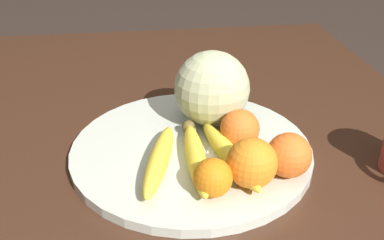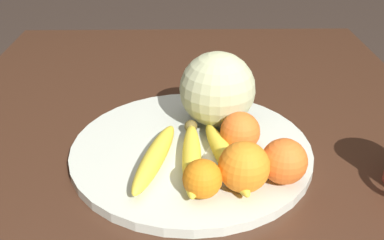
{
  "view_description": "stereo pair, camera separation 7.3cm",
  "coord_description": "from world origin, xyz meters",
  "px_view_note": "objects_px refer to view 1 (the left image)",
  "views": [
    {
      "loc": [
        -0.62,
        0.08,
        1.16
      ],
      "look_at": [
        0.01,
        -0.0,
        0.81
      ],
      "focal_mm": 42.0,
      "sensor_mm": 36.0,
      "label": 1
    },
    {
      "loc": [
        -0.63,
        0.01,
        1.16
      ],
      "look_at": [
        0.01,
        -0.0,
        0.81
      ],
      "focal_mm": 42.0,
      "sensor_mm": 36.0,
      "label": 2
    }
  ],
  "objects_px": {
    "banana_bunch": "(194,157)",
    "orange_front_right": "(252,163)",
    "melon": "(212,88)",
    "produce_tag": "(220,147)",
    "kitchen_table": "(192,201)",
    "orange_front_left": "(289,155)",
    "fruit_bowl": "(192,149)",
    "orange_back_left": "(213,178)",
    "orange_mid_center": "(240,129)"
  },
  "relations": [
    {
      "from": "banana_bunch",
      "to": "orange_front_right",
      "type": "xyz_separation_m",
      "value": [
        -0.06,
        -0.08,
        0.02
      ]
    },
    {
      "from": "melon",
      "to": "produce_tag",
      "type": "distance_m",
      "value": 0.11
    },
    {
      "from": "melon",
      "to": "banana_bunch",
      "type": "bearing_deg",
      "value": 159.42
    },
    {
      "from": "kitchen_table",
      "to": "orange_front_left",
      "type": "height_order",
      "value": "orange_front_left"
    },
    {
      "from": "fruit_bowl",
      "to": "orange_front_left",
      "type": "relative_size",
      "value": 5.89
    },
    {
      "from": "fruit_bowl",
      "to": "orange_back_left",
      "type": "relative_size",
      "value": 7.11
    },
    {
      "from": "fruit_bowl",
      "to": "orange_mid_center",
      "type": "height_order",
      "value": "orange_mid_center"
    },
    {
      "from": "banana_bunch",
      "to": "orange_back_left",
      "type": "xyz_separation_m",
      "value": [
        -0.07,
        -0.02,
        0.01
      ]
    },
    {
      "from": "kitchen_table",
      "to": "fruit_bowl",
      "type": "relative_size",
      "value": 3.41
    },
    {
      "from": "orange_front_left",
      "to": "orange_mid_center",
      "type": "xyz_separation_m",
      "value": [
        0.09,
        0.05,
        -0.0
      ]
    },
    {
      "from": "orange_front_right",
      "to": "orange_mid_center",
      "type": "bearing_deg",
      "value": -3.62
    },
    {
      "from": "kitchen_table",
      "to": "orange_back_left",
      "type": "bearing_deg",
      "value": -173.54
    },
    {
      "from": "fruit_bowl",
      "to": "banana_bunch",
      "type": "height_order",
      "value": "banana_bunch"
    },
    {
      "from": "produce_tag",
      "to": "kitchen_table",
      "type": "bearing_deg",
      "value": 107.72
    },
    {
      "from": "fruit_bowl",
      "to": "produce_tag",
      "type": "distance_m",
      "value": 0.05
    },
    {
      "from": "kitchen_table",
      "to": "melon",
      "type": "relative_size",
      "value": 10.22
    },
    {
      "from": "banana_bunch",
      "to": "orange_front_left",
      "type": "distance_m",
      "value": 0.14
    },
    {
      "from": "kitchen_table",
      "to": "melon",
      "type": "xyz_separation_m",
      "value": [
        0.09,
        -0.05,
        0.18
      ]
    },
    {
      "from": "kitchen_table",
      "to": "orange_mid_center",
      "type": "relative_size",
      "value": 20.99
    },
    {
      "from": "produce_tag",
      "to": "orange_back_left",
      "type": "bearing_deg",
      "value": -174.91
    },
    {
      "from": "orange_front_right",
      "to": "orange_back_left",
      "type": "relative_size",
      "value": 1.31
    },
    {
      "from": "orange_back_left",
      "to": "produce_tag",
      "type": "height_order",
      "value": "orange_back_left"
    },
    {
      "from": "kitchen_table",
      "to": "produce_tag",
      "type": "bearing_deg",
      "value": -93.18
    },
    {
      "from": "kitchen_table",
      "to": "melon",
      "type": "distance_m",
      "value": 0.2
    },
    {
      "from": "banana_bunch",
      "to": "orange_front_left",
      "type": "bearing_deg",
      "value": 73.87
    },
    {
      "from": "kitchen_table",
      "to": "orange_mid_center",
      "type": "bearing_deg",
      "value": -90.18
    },
    {
      "from": "fruit_bowl",
      "to": "orange_front_left",
      "type": "bearing_deg",
      "value": -126.41
    },
    {
      "from": "melon",
      "to": "produce_tag",
      "type": "height_order",
      "value": "melon"
    },
    {
      "from": "melon",
      "to": "orange_front_right",
      "type": "distance_m",
      "value": 0.2
    },
    {
      "from": "orange_mid_center",
      "to": "melon",
      "type": "bearing_deg",
      "value": 20.0
    },
    {
      "from": "orange_front_right",
      "to": "kitchen_table",
      "type": "bearing_deg",
      "value": 34.81
    },
    {
      "from": "melon",
      "to": "banana_bunch",
      "type": "relative_size",
      "value": 0.65
    },
    {
      "from": "orange_front_right",
      "to": "produce_tag",
      "type": "xyz_separation_m",
      "value": [
        0.1,
        0.03,
        -0.04
      ]
    },
    {
      "from": "banana_bunch",
      "to": "kitchen_table",
      "type": "bearing_deg",
      "value": 176.65
    },
    {
      "from": "banana_bunch",
      "to": "melon",
      "type": "bearing_deg",
      "value": 160.02
    },
    {
      "from": "orange_front_left",
      "to": "produce_tag",
      "type": "height_order",
      "value": "orange_front_left"
    },
    {
      "from": "banana_bunch",
      "to": "orange_mid_center",
      "type": "relative_size",
      "value": 3.18
    },
    {
      "from": "orange_back_left",
      "to": "kitchen_table",
      "type": "bearing_deg",
      "value": 6.46
    },
    {
      "from": "kitchen_table",
      "to": "orange_front_right",
      "type": "relative_size",
      "value": 18.45
    },
    {
      "from": "orange_front_left",
      "to": "orange_mid_center",
      "type": "height_order",
      "value": "orange_front_left"
    },
    {
      "from": "melon",
      "to": "kitchen_table",
      "type": "bearing_deg",
      "value": 151.67
    },
    {
      "from": "kitchen_table",
      "to": "banana_bunch",
      "type": "distance_m",
      "value": 0.14
    },
    {
      "from": "orange_mid_center",
      "to": "produce_tag",
      "type": "height_order",
      "value": "orange_mid_center"
    },
    {
      "from": "melon",
      "to": "orange_front_left",
      "type": "height_order",
      "value": "melon"
    },
    {
      "from": "fruit_bowl",
      "to": "orange_front_right",
      "type": "bearing_deg",
      "value": -147.97
    },
    {
      "from": "banana_bunch",
      "to": "orange_front_right",
      "type": "relative_size",
      "value": 2.79
    },
    {
      "from": "banana_bunch",
      "to": "orange_back_left",
      "type": "distance_m",
      "value": 0.08
    },
    {
      "from": "fruit_bowl",
      "to": "produce_tag",
      "type": "bearing_deg",
      "value": -104.84
    },
    {
      "from": "orange_front_right",
      "to": "orange_mid_center",
      "type": "xyz_separation_m",
      "value": [
        0.11,
        -0.01,
        -0.0
      ]
    },
    {
      "from": "fruit_bowl",
      "to": "melon",
      "type": "distance_m",
      "value": 0.12
    }
  ]
}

